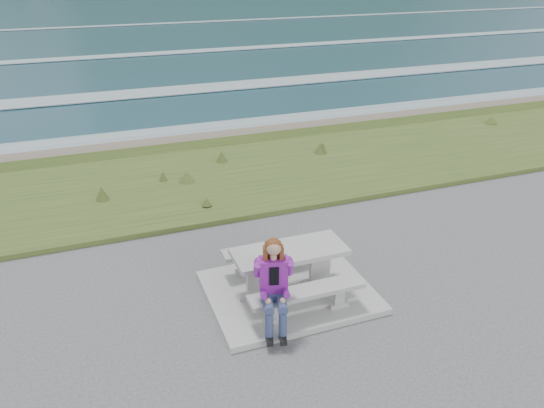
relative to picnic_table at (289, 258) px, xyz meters
name	(u,v)px	position (x,y,z in m)	size (l,w,h in m)	color
concrete_slab	(289,292)	(0.00, 0.00, -0.63)	(2.60, 2.10, 0.10)	#A09F9B
picnic_table	(289,258)	(0.00, 0.00, 0.00)	(1.80, 0.75, 0.75)	#A09F9B
bench_landward	(307,295)	(0.00, -0.70, -0.23)	(1.80, 0.35, 0.45)	#A09F9B
bench_seaward	(274,250)	(0.00, 0.70, -0.23)	(1.80, 0.35, 0.45)	#A09F9B
grass_verge	(212,182)	(0.00, 5.00, -0.68)	(160.00, 4.50, 0.22)	#304D1C
shore_drop	(187,145)	(0.00, 7.90, -0.68)	(160.00, 0.80, 2.20)	#675E4D
ocean	(126,82)	(0.00, 25.09, -2.42)	(1600.00, 1600.00, 0.09)	#1E4555
seated_woman	(274,298)	(-0.57, -0.83, -0.07)	(0.55, 0.76, 1.40)	navy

